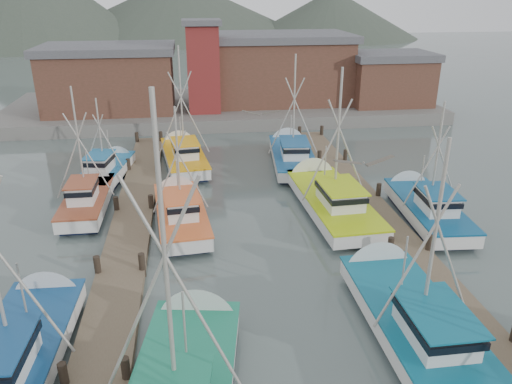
{
  "coord_description": "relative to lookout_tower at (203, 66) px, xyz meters",
  "views": [
    {
      "loc": [
        -3.44,
        -15.55,
        12.54
      ],
      "look_at": [
        -0.23,
        8.3,
        2.6
      ],
      "focal_mm": 35.0,
      "sensor_mm": 36.0,
      "label": 1
    }
  ],
  "objects": [
    {
      "name": "ground",
      "position": [
        2.0,
        -33.0,
        -5.55
      ],
      "size": [
        260.0,
        260.0,
        0.0
      ],
      "primitive_type": "plane",
      "color": "#495753",
      "rests_on": "ground"
    },
    {
      "name": "dock_left",
      "position": [
        -5.0,
        -28.96,
        -5.34
      ],
      "size": [
        2.3,
        46.0,
        1.5
      ],
      "color": "brown",
      "rests_on": "ground"
    },
    {
      "name": "dock_right",
      "position": [
        9.0,
        -28.96,
        -5.34
      ],
      "size": [
        2.3,
        46.0,
        1.5
      ],
      "color": "brown",
      "rests_on": "ground"
    },
    {
      "name": "quay",
      "position": [
        2.0,
        4.0,
        -4.95
      ],
      "size": [
        44.0,
        16.0,
        1.2
      ],
      "primitive_type": "cube",
      "color": "slate",
      "rests_on": "ground"
    },
    {
      "name": "shed_left",
      "position": [
        -9.0,
        2.0,
        -1.21
      ],
      "size": [
        12.72,
        8.48,
        6.2
      ],
      "color": "brown",
      "rests_on": "quay"
    },
    {
      "name": "shed_center",
      "position": [
        8.0,
        4.0,
        -0.86
      ],
      "size": [
        14.84,
        9.54,
        6.9
      ],
      "color": "brown",
      "rests_on": "quay"
    },
    {
      "name": "shed_right",
      "position": [
        19.0,
        1.0,
        -1.71
      ],
      "size": [
        8.48,
        6.36,
        5.2
      ],
      "color": "brown",
      "rests_on": "quay"
    },
    {
      "name": "lookout_tower",
      "position": [
        0.0,
        0.0,
        0.0
      ],
      "size": [
        3.6,
        3.6,
        8.5
      ],
      "color": "maroon",
      "rests_on": "quay"
    },
    {
      "name": "distant_hills",
      "position": [
        -10.76,
        89.59,
        -5.55
      ],
      "size": [
        175.0,
        140.0,
        42.0
      ],
      "color": "#3F493C",
      "rests_on": "ground"
    },
    {
      "name": "boat_5",
      "position": [
        6.64,
        -33.52,
        -4.87
      ],
      "size": [
        3.75,
        10.2,
        9.08
      ],
      "rotation": [
        0.0,
        0.0,
        0.0
      ],
      "color": "black",
      "rests_on": "ground"
    },
    {
      "name": "boat_6",
      "position": [
        -7.77,
        -33.44,
        -4.86
      ],
      "size": [
        4.14,
        9.33,
        10.17
      ],
      "rotation": [
        0.0,
        0.0,
        -0.04
      ],
      "color": "black",
      "rests_on": "ground"
    },
    {
      "name": "boat_8",
      "position": [
        -2.28,
        -22.35,
        -4.87
      ],
      "size": [
        3.34,
        8.63,
        7.54
      ],
      "rotation": [
        0.0,
        0.0,
        0.09
      ],
      "color": "black",
      "rests_on": "ground"
    },
    {
      "name": "boat_9",
      "position": [
        6.63,
        -21.76,
        -4.87
      ],
      "size": [
        3.93,
        10.48,
        9.58
      ],
      "rotation": [
        0.0,
        0.0,
        0.05
      ],
      "color": "black",
      "rests_on": "ground"
    },
    {
      "name": "boat_10",
      "position": [
        -7.79,
        -19.72,
        -4.87
      ],
      "size": [
        3.27,
        7.65,
        8.09
      ],
      "rotation": [
        0.0,
        0.0,
        -0.01
      ],
      "color": "black",
      "rests_on": "ground"
    },
    {
      "name": "boat_11",
      "position": [
        11.85,
        -23.55,
        -4.87
      ],
      "size": [
        3.27,
        8.78,
        7.71
      ],
      "rotation": [
        0.0,
        0.0,
        -0.07
      ],
      "color": "black",
      "rests_on": "ground"
    },
    {
      "name": "boat_12",
      "position": [
        -2.11,
        -12.18,
        -4.87
      ],
      "size": [
        3.78,
        9.08,
        9.55
      ],
      "rotation": [
        0.0,
        0.0,
        0.12
      ],
      "color": "black",
      "rests_on": "ground"
    },
    {
      "name": "boat_13",
      "position": [
        6.07,
        -13.07,
        -4.87
      ],
      "size": [
        3.77,
        9.6,
        9.05
      ],
      "rotation": [
        0.0,
        0.0,
        -0.1
      ],
      "color": "black",
      "rests_on": "ground"
    },
    {
      "name": "boat_14",
      "position": [
        -7.36,
        -14.77,
        -4.88
      ],
      "size": [
        3.54,
        7.91,
        6.41
      ],
      "rotation": [
        0.0,
        0.0,
        -0.17
      ],
      "color": "black",
      "rests_on": "ground"
    },
    {
      "name": "gull_near",
      "position": [
        2.63,
        -37.68,
        3.08
      ],
      "size": [
        1.55,
        0.65,
        0.24
      ],
      "rotation": [
        0.0,
        0.0,
        0.24
      ],
      "color": "gray",
      "rests_on": "ground"
    },
    {
      "name": "gull_far",
      "position": [
        1.33,
        -29.53,
        2.39
      ],
      "size": [
        1.55,
        0.65,
        0.24
      ],
      "rotation": [
        0.0,
        0.0,
        -0.25
      ],
      "color": "gray",
      "rests_on": "ground"
    }
  ]
}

